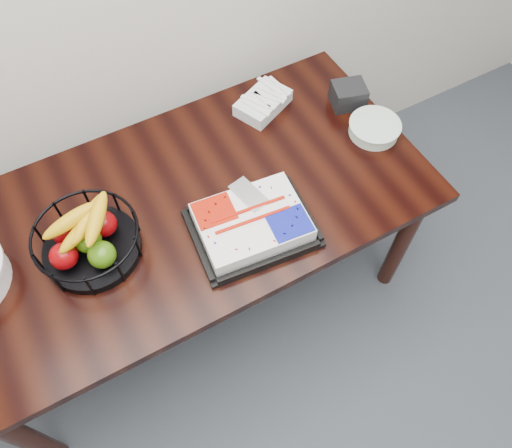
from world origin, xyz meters
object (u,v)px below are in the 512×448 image
napkin_box (348,95)px  cake_tray (252,224)px  table (186,217)px  fruit_basket (88,239)px  plate_stack (374,128)px

napkin_box → cake_tray: bearing=-151.4°
table → napkin_box: bearing=9.4°
table → fruit_basket: size_ratio=5.18×
table → fruit_basket: (-0.34, -0.03, 0.16)m
cake_tray → plate_stack: 0.66m
table → plate_stack: (0.80, -0.05, 0.11)m
cake_tray → plate_stack: bearing=14.3°
plate_stack → napkin_box: bearing=90.0°
table → fruit_basket: bearing=-175.3°
table → cake_tray: bearing=-52.4°
table → plate_stack: 0.81m
table → napkin_box: 0.82m
fruit_basket → napkin_box: bearing=8.0°
fruit_basket → plate_stack: 1.14m
cake_tray → fruit_basket: fruit_basket is taller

